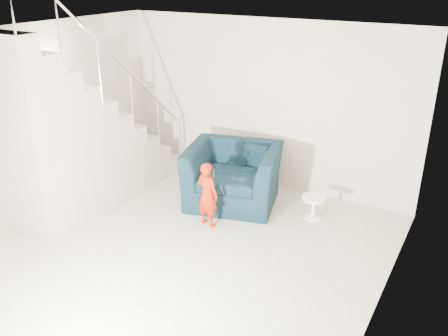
{
  "coord_description": "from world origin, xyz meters",
  "views": [
    {
      "loc": [
        3.15,
        -3.97,
        3.39
      ],
      "look_at": [
        0.15,
        1.2,
        0.85
      ],
      "focal_mm": 38.0,
      "sensor_mm": 36.0,
      "label": 1
    }
  ],
  "objects": [
    {
      "name": "armchair",
      "position": [
        -0.06,
        1.84,
        0.45
      ],
      "size": [
        1.65,
        1.53,
        0.89
      ],
      "primitive_type": "imported",
      "rotation": [
        0.0,
        0.0,
        0.27
      ],
      "color": "black",
      "rests_on": "floor"
    },
    {
      "name": "side_table",
      "position": [
        1.21,
        1.95,
        0.23
      ],
      "size": [
        0.35,
        0.35,
        0.35
      ],
      "color": "white",
      "rests_on": "floor"
    },
    {
      "name": "left_wall",
      "position": [
        -2.5,
        0.0,
        1.35
      ],
      "size": [
        0.0,
        5.5,
        5.5
      ],
      "primitive_type": "plane",
      "rotation": [
        1.57,
        0.0,
        1.57
      ],
      "color": "#C0B29D",
      "rests_on": "floor"
    },
    {
      "name": "phone",
      "position": [
        0.11,
        1.01,
        0.83
      ],
      "size": [
        0.03,
        0.05,
        0.1
      ],
      "primitive_type": "cube",
      "rotation": [
        0.0,
        0.0,
        0.28
      ],
      "color": "black",
      "rests_on": "toddler"
    },
    {
      "name": "cushion",
      "position": [
        0.17,
        2.19,
        0.69
      ],
      "size": [
        0.37,
        0.18,
        0.37
      ],
      "primitive_type": "cube",
      "rotation": [
        0.21,
        0.0,
        0.0
      ],
      "color": "black",
      "rests_on": "armchair"
    },
    {
      "name": "right_wall",
      "position": [
        2.5,
        0.0,
        1.35
      ],
      "size": [
        0.0,
        5.5,
        5.5
      ],
      "primitive_type": "plane",
      "rotation": [
        1.57,
        0.0,
        -1.57
      ],
      "color": "#C0B29D",
      "rests_on": "floor"
    },
    {
      "name": "staircase",
      "position": [
        -2.0,
        0.55,
        0.95
      ],
      "size": [
        1.02,
        3.03,
        3.62
      ],
      "color": "#ADA089",
      "rests_on": "floor"
    },
    {
      "name": "floor",
      "position": [
        0.0,
        0.0,
        0.0
      ],
      "size": [
        5.5,
        5.5,
        0.0
      ],
      "primitive_type": "plane",
      "color": "gray",
      "rests_on": "ground"
    },
    {
      "name": "throw",
      "position": [
        -0.7,
        1.91,
        0.56
      ],
      "size": [
        0.05,
        0.49,
        0.54
      ],
      "primitive_type": "cube",
      "color": "black",
      "rests_on": "armchair"
    },
    {
      "name": "back_wall",
      "position": [
        0.0,
        2.75,
        1.35
      ],
      "size": [
        5.0,
        0.0,
        5.0
      ],
      "primitive_type": "plane",
      "rotation": [
        1.57,
        0.0,
        0.0
      ],
      "color": "#C0B29D",
      "rests_on": "floor"
    },
    {
      "name": "ceiling",
      "position": [
        0.0,
        0.0,
        2.7
      ],
      "size": [
        5.5,
        5.5,
        0.0
      ],
      "primitive_type": "plane",
      "rotation": [
        3.14,
        0.0,
        0.0
      ],
      "color": "silver",
      "rests_on": "back_wall"
    },
    {
      "name": "toddler",
      "position": [
        -0.02,
        1.03,
        0.48
      ],
      "size": [
        0.38,
        0.28,
        0.95
      ],
      "primitive_type": "imported",
      "rotation": [
        0.0,
        0.0,
        2.97
      ],
      "color": "#8F0704",
      "rests_on": "floor"
    }
  ]
}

